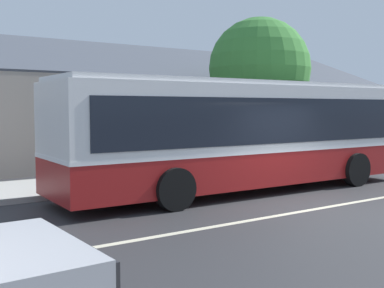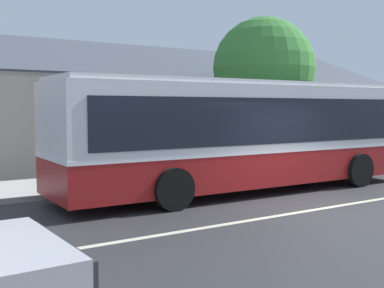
# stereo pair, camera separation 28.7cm
# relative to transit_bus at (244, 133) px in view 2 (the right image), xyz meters

# --- Properties ---
(ground_plane) EXTENTS (300.00, 300.00, 0.00)m
(ground_plane) POSITION_rel_transit_bus_xyz_m (0.03, -2.90, -1.66)
(ground_plane) COLOR #2D2D30
(sidewalk_far) EXTENTS (60.00, 3.00, 0.15)m
(sidewalk_far) POSITION_rel_transit_bus_xyz_m (0.03, 3.10, -1.58)
(sidewalk_far) COLOR #ADAAA3
(sidewalk_far) RESTS_ON ground
(lane_divider_stripe) EXTENTS (60.00, 0.16, 0.01)m
(lane_divider_stripe) POSITION_rel_transit_bus_xyz_m (0.03, -2.90, -1.65)
(lane_divider_stripe) COLOR beige
(lane_divider_stripe) RESTS_ON ground
(community_building) EXTENTS (25.73, 10.51, 6.51)m
(community_building) POSITION_rel_transit_bus_xyz_m (2.31, 11.32, 0.25)
(community_building) COLOR gray
(community_building) RESTS_ON ground
(transit_bus) EXTENTS (11.04, 2.90, 3.08)m
(transit_bus) POSITION_rel_transit_bus_xyz_m (0.00, 0.00, 0.00)
(transit_bus) COLOR maroon
(transit_bus) RESTS_ON ground
(street_tree_primary) EXTENTS (4.04, 4.04, 5.93)m
(street_tree_primary) POSITION_rel_transit_bus_xyz_m (4.32, 4.10, 2.10)
(street_tree_primary) COLOR #4C3828
(street_tree_primary) RESTS_ON ground
(bus_stop_sign) EXTENTS (0.36, 0.07, 2.40)m
(bus_stop_sign) POSITION_rel_transit_bus_xyz_m (5.97, 2.09, -0.02)
(bus_stop_sign) COLOR gray
(bus_stop_sign) RESTS_ON sidewalk_far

